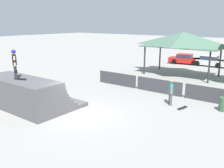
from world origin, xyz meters
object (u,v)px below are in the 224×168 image
skater_on_deck (14,62)px  skateboard_on_deck (21,79)px  trash_bin (223,104)px  bystander_walking (171,91)px  parked_car_red (185,59)px  skateboard_on_ground (183,108)px  parked_car_white (210,61)px

skater_on_deck → skateboard_on_deck: skater_on_deck is taller
skater_on_deck → trash_bin: (10.42, 7.30, -2.51)m
bystander_walking → parked_car_red: bystander_walking is taller
skater_on_deck → trash_bin: 12.96m
skater_on_deck → bystander_walking: size_ratio=1.05×
skateboard_on_ground → parked_car_white: 17.16m
trash_bin → parked_car_red: bearing=119.0°
bystander_walking → parked_car_red: size_ratio=0.40×
skateboard_on_deck → skateboard_on_ground: 10.14m
skater_on_deck → skateboard_on_ground: bearing=65.8°
skateboard_on_deck → bystander_walking: (6.80, 6.48, -1.03)m
skater_on_deck → skateboard_on_deck: 1.11m
bystander_walking → parked_car_red: bearing=-13.6°
trash_bin → parked_car_white: parked_car_white is taller
skateboard_on_deck → bystander_walking: skateboard_on_deck is taller
parked_car_red → bystander_walking: bearing=-80.8°
bystander_walking → parked_car_white: size_ratio=0.41×
skateboard_on_deck → bystander_walking: size_ratio=0.50×
skateboard_on_ground → bystander_walking: bearing=87.4°
parked_car_red → trash_bin: bearing=-70.5°
skateboard_on_ground → parked_car_red: 17.83m
parked_car_white → parked_car_red: bearing=-174.6°
skateboard_on_ground → parked_car_white: size_ratio=0.21×
skateboard_on_deck → bystander_walking: bearing=24.2°
skater_on_deck → trash_bin: bearing=64.0°
skater_on_deck → trash_bin: size_ratio=2.10×
bystander_walking → parked_car_white: (-2.50, 16.55, -0.34)m
skater_on_deck → skateboard_on_deck: size_ratio=2.11×
bystander_walking → parked_car_white: 16.74m
skateboard_on_deck → trash_bin: skateboard_on_deck is taller
skateboard_on_deck → parked_car_white: size_ratio=0.21×
skater_on_deck → parked_car_red: 22.99m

